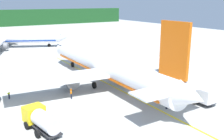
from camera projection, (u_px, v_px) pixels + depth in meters
airliner_foreground at (105, 66)px, 43.54m from camera, size 34.69×41.62×11.90m
airliner_mid_apron at (6, 38)px, 79.07m from camera, size 35.47×29.90×10.78m
service_truck_baggage at (195, 91)px, 36.71m from camera, size 2.55×6.40×2.46m
service_truck_catering at (41, 119)px, 28.11m from camera, size 3.08×5.94×2.40m
cargo_container_near at (1, 77)px, 45.79m from camera, size 2.11×2.11×1.93m
crew_marshaller at (147, 92)px, 37.79m from camera, size 0.31×0.62×1.75m
crew_loader_left at (9, 93)px, 37.55m from camera, size 0.45×0.53×1.61m
crew_loader_right at (167, 102)px, 33.99m from camera, size 0.63×0.24×1.68m
crew_supervisor at (71, 92)px, 37.51m from camera, size 0.42×0.56×1.76m
apron_guide_line at (122, 91)px, 41.09m from camera, size 0.30×60.00×0.01m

